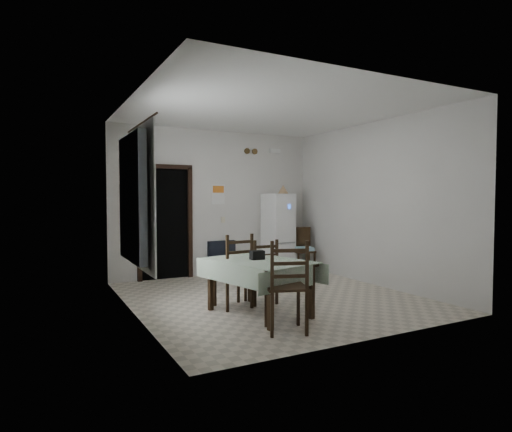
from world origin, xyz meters
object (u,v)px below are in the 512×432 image
at_px(fridge, 278,233).
at_px(corner_chair, 304,250).
at_px(dining_chair_near_head, 286,285).
at_px(dining_chair_far_right, 261,271).
at_px(dining_table, 259,287).
at_px(dining_chair_far_left, 233,270).
at_px(navy_seat, 226,259).

xyz_separation_m(fridge, corner_chair, (0.40, -0.36, -0.35)).
height_order(fridge, dining_chair_near_head, fridge).
relative_size(fridge, dining_chair_far_right, 1.72).
bearing_deg(dining_chair_far_right, dining_chair_near_head, 77.30).
relative_size(dining_table, dining_chair_far_left, 1.33).
height_order(fridge, dining_chair_far_left, fridge).
bearing_deg(dining_chair_far_left, corner_chair, -146.87).
distance_m(fridge, navy_seat, 1.29).
bearing_deg(navy_seat, dining_table, -103.91).
bearing_deg(dining_chair_near_head, dining_chair_far_right, -86.79).
distance_m(navy_seat, dining_chair_far_right, 2.21).
height_order(navy_seat, dining_table, dining_table).
bearing_deg(dining_chair_near_head, navy_seat, -82.90).
bearing_deg(corner_chair, dining_chair_far_left, -127.40).
bearing_deg(dining_table, navy_seat, 61.77).
height_order(dining_table, dining_chair_near_head, dining_chair_near_head).
bearing_deg(dining_chair_far_right, dining_chair_far_left, 8.28).
xyz_separation_m(dining_chair_far_left, dining_chair_far_right, (0.47, 0.04, -0.05)).
bearing_deg(navy_seat, dining_chair_far_right, -99.41).
distance_m(corner_chair, dining_table, 3.29).
distance_m(dining_table, dining_chair_far_right, 0.64).
distance_m(fridge, dining_table, 3.34).
bearing_deg(dining_chair_near_head, corner_chair, -107.62).
bearing_deg(navy_seat, corner_chair, -12.12).
relative_size(corner_chair, dining_chair_far_left, 0.89).
xyz_separation_m(dining_chair_far_left, dining_chair_near_head, (0.08, -1.29, 0.01)).
distance_m(corner_chair, dining_chair_far_right, 2.69).
xyz_separation_m(corner_chair, dining_chair_far_right, (-1.99, -1.81, 0.01)).
xyz_separation_m(dining_table, dining_chair_far_left, (-0.15, 0.50, 0.16)).
distance_m(corner_chair, dining_chair_near_head, 3.93).
distance_m(corner_chair, dining_chair_far_left, 3.07).
height_order(dining_table, dining_chair_far_right, dining_chair_far_right).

